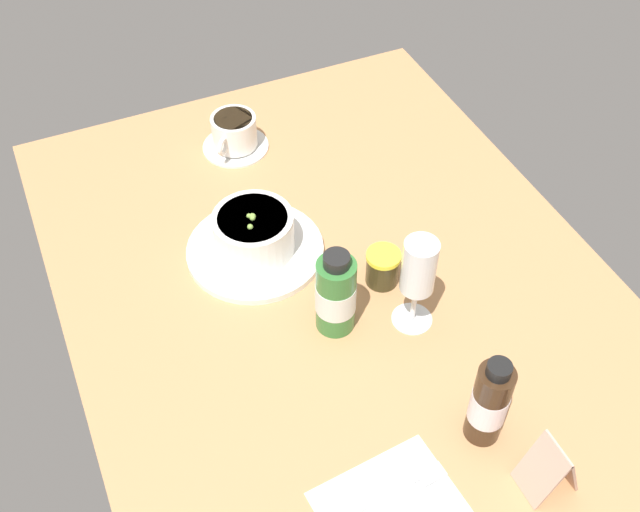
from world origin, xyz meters
The scene contains 9 objects.
ground_plane centered at (0.00, 0.00, -1.50)cm, with size 110.00×84.00×3.00cm, color #B27F51.
porridge_bowl centered at (-10.28, -9.57, 3.72)cm, with size 22.62×22.62×8.85cm.
cutlery_setting centered at (37.71, -9.17, 0.26)cm, with size 14.28×18.58×0.90cm.
coffee_cup centered at (-37.41, -3.30, 3.35)cm, with size 12.44×12.44×6.91cm.
wine_glass centered at (12.57, 7.38, 11.07)cm, with size 6.23×6.23×16.59cm.
jam_jar centered at (3.63, 6.75, 3.09)cm, with size 5.49×5.49×6.11cm.
sauce_bottle_green centered at (8.49, -3.68, 6.83)cm, with size 6.05×6.05×15.03cm.
sauce_bottle_brown centered at (33.45, 6.66, 7.11)cm, with size 4.98×4.98×15.53cm.
menu_card centered at (43.11, 10.13, 4.45)cm, with size 5.47×6.77×9.04cm.
Camera 1 is at (73.73, -35.26, 93.08)cm, focal length 43.28 mm.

